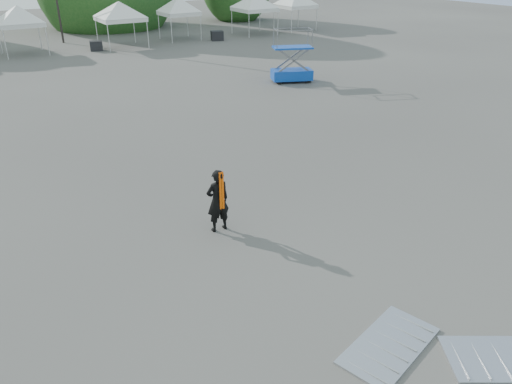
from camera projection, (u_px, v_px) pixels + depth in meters
ground at (218, 212)px, 14.30m from camera, size 120.00×120.00×0.00m
tent_e at (17, 9)px, 34.31m from camera, size 4.11×4.11×3.88m
tent_f at (119, 5)px, 36.91m from camera, size 4.49×4.49×3.88m
tent_g at (178, 0)px, 40.13m from camera, size 3.94×3.94×3.88m
man at (218, 201)px, 13.02m from camera, size 0.64×0.42×1.74m
scissor_lift at (292, 56)px, 27.67m from camera, size 2.49×1.88×2.88m
barrier_left at (389, 345)px, 9.44m from camera, size 2.35×1.61×0.07m
barrier_mid at (510, 359)px, 9.13m from camera, size 2.57×2.21×0.07m
crate_mid at (96, 46)px, 36.84m from camera, size 1.03×0.89×0.69m
crate_east at (217, 36)px, 40.96m from camera, size 1.15×1.01×0.75m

